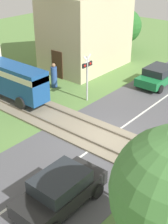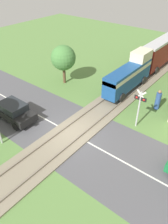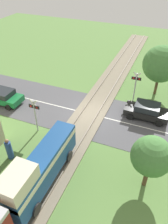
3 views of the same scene
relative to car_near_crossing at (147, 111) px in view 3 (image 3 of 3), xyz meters
name	(u,v)px [view 3 (image 3 of 3)]	position (x,y,z in m)	size (l,w,h in m)	color
ground_plane	(90,114)	(4.78, 1.44, -0.75)	(60.00, 60.00, 0.00)	#5B8442
road_surface	(90,114)	(4.78, 1.44, -0.74)	(48.00, 6.40, 0.02)	#515156
track_bed	(90,114)	(4.78, 1.44, -0.69)	(2.80, 48.00, 0.24)	gray
car_near_crossing	(147,111)	(0.00, 0.00, 0.00)	(3.79, 1.83, 1.43)	black
car_far_side	(3,96)	(13.25, 2.88, -0.02)	(3.83, 1.90, 1.38)	#197038
crossing_signal_west_approach	(136,83)	(1.62, -2.31, 1.23)	(0.90, 0.18, 3.10)	#B7B7B7
crossing_signal_east_approach	(35,112)	(7.94, 5.19, 1.23)	(0.90, 0.18, 3.10)	#B7B7B7
pedestrian_by_station	(9,149)	(8.18, 8.41, 0.05)	(0.44, 0.44, 1.76)	#2D4C8E
tree_roadside_hedge	(151,156)	(-1.12, 7.00, 1.88)	(2.41, 2.41, 3.85)	brown
tree_beyond_track	(161,64)	(-0.20, -4.40, 2.57)	(3.53, 3.53, 5.09)	brown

